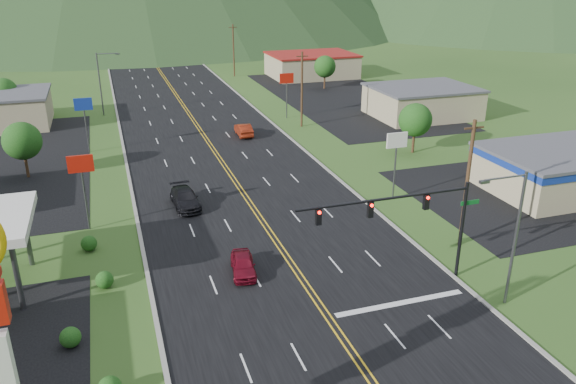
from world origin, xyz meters
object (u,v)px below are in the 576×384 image
object	(u,v)px
car_red_near	(243,265)
car_dark_mid	(185,199)
traffic_signal	(412,213)
streetlight_east	(512,231)
car_red_far	(244,130)
streetlight_west	(102,80)

from	to	relation	value
car_red_near	car_dark_mid	distance (m)	13.43
traffic_signal	car_red_near	bearing A→B (deg)	154.24
traffic_signal	streetlight_east	xyz separation A→B (m)	(4.70, -4.00, -0.15)
car_dark_mid	car_red_far	world-z (taller)	car_red_far
streetlight_east	car_dark_mid	xyz separation A→B (m)	(-16.91, 22.17, -4.41)
car_red_near	car_red_far	world-z (taller)	car_red_far
streetlight_east	streetlight_west	bearing A→B (deg)	110.86
streetlight_east	car_red_far	world-z (taller)	streetlight_east
car_red_near	car_red_far	xyz separation A→B (m)	(8.56, 34.09, 0.09)
car_red_near	car_dark_mid	world-z (taller)	car_dark_mid
streetlight_west	car_red_far	xyz separation A→B (m)	(16.57, -17.02, -4.40)
traffic_signal	car_dark_mid	size ratio (longest dim) A/B	2.48
traffic_signal	car_red_far	bearing A→B (deg)	92.34
car_red_far	streetlight_east	bearing A→B (deg)	100.28
streetlight_west	car_red_far	size ratio (longest dim) A/B	1.91
streetlight_east	car_red_far	xyz separation A→B (m)	(-6.29, 42.98, -4.40)
streetlight_east	car_dark_mid	world-z (taller)	streetlight_east
streetlight_east	streetlight_west	size ratio (longest dim) A/B	1.00
car_dark_mid	car_red_far	xyz separation A→B (m)	(10.62, 20.81, 0.01)
traffic_signal	car_red_far	xyz separation A→B (m)	(-1.59, 38.99, -4.55)
traffic_signal	car_dark_mid	bearing A→B (deg)	123.91
car_red_near	car_dark_mid	size ratio (longest dim) A/B	0.76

